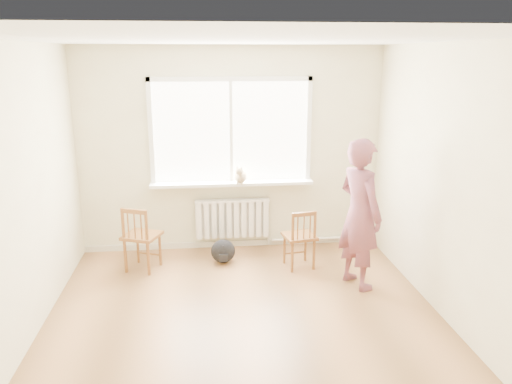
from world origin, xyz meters
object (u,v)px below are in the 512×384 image
object	(u,v)px
person	(360,214)
cat	(240,176)
chair_right	(301,239)
backpack	(223,251)
chair_left	(140,238)

from	to	relation	value
person	cat	distance (m)	1.72
chair_right	backpack	world-z (taller)	chair_right
chair_right	cat	bearing A→B (deg)	-52.51
chair_left	chair_right	size ratio (longest dim) A/B	1.08
cat	chair_right	bearing A→B (deg)	-31.06
cat	backpack	xyz separation A→B (m)	(-0.26, -0.37, -0.90)
chair_right	cat	world-z (taller)	cat
chair_left	person	bearing A→B (deg)	-172.90
backpack	cat	bearing A→B (deg)	55.16
chair_left	person	distance (m)	2.64
person	cat	world-z (taller)	person
person	chair_left	bearing A→B (deg)	52.32
cat	chair_left	bearing A→B (deg)	-147.27
cat	backpack	world-z (taller)	cat
chair_left	cat	world-z (taller)	cat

